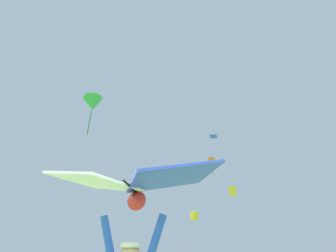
# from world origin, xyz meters

# --- Properties ---
(held_stunt_kite) EXTENTS (2.18, 1.35, 0.44)m
(held_stunt_kite) POSITION_xyz_m (-0.11, 0.24, 2.27)
(held_stunt_kite) COLOR black
(distant_kite_orange_low_right) EXTENTS (1.37, 1.57, 2.85)m
(distant_kite_orange_low_right) POSITION_xyz_m (-6.40, 34.90, 16.06)
(distant_kite_orange_low_right) COLOR orange
(distant_kite_yellow_low_left) EXTENTS (0.92, 1.19, 1.49)m
(distant_kite_yellow_low_left) POSITION_xyz_m (-3.32, 32.30, 10.46)
(distant_kite_yellow_low_left) COLOR yellow
(distant_kite_yellow_overhead_distant) EXTENTS (1.01, 1.07, 1.18)m
(distant_kite_yellow_overhead_distant) POSITION_xyz_m (-7.66, 28.10, 6.84)
(distant_kite_yellow_overhead_distant) COLOR yellow
(distant_kite_green_mid_right) EXTENTS (1.66, 1.62, 2.88)m
(distant_kite_green_mid_right) POSITION_xyz_m (-8.51, 8.54, 10.91)
(distant_kite_green_mid_right) COLOR green
(distant_kite_blue_high_left) EXTENTS (1.03, 1.03, 0.23)m
(distant_kite_blue_high_left) POSITION_xyz_m (-3.03, 21.07, 13.39)
(distant_kite_blue_high_left) COLOR blue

